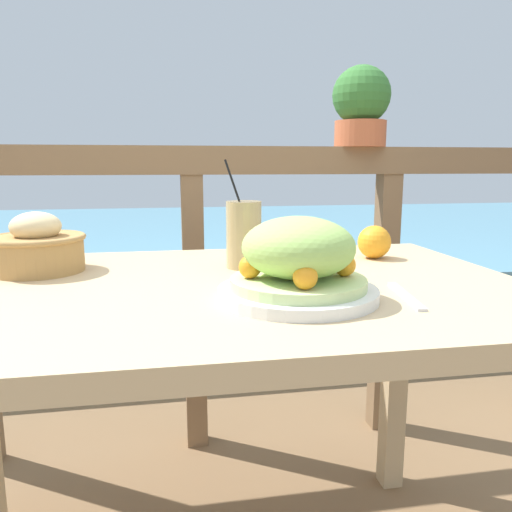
{
  "coord_description": "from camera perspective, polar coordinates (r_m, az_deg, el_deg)",
  "views": [
    {
      "loc": [
        -0.08,
        -0.96,
        0.98
      ],
      "look_at": [
        0.09,
        -0.04,
        0.8
      ],
      "focal_mm": 35.0,
      "sensor_mm": 36.0,
      "label": 1
    }
  ],
  "objects": [
    {
      "name": "potted_plant",
      "position": [
        1.77,
        11.92,
        16.49
      ],
      "size": [
        0.19,
        0.19,
        0.27
      ],
      "color": "#B75B38",
      "rests_on": "railing_fence"
    },
    {
      "name": "patio_table",
      "position": [
        1.02,
        -5.15,
        -8.3
      ],
      "size": [
        1.27,
        0.81,
        0.74
      ],
      "color": "tan",
      "rests_on": "ground_plane"
    },
    {
      "name": "drink_glass",
      "position": [
        1.13,
        -1.41,
        2.47
      ],
      "size": [
        0.08,
        0.08,
        0.24
      ],
      "color": "tan",
      "rests_on": "patio_table"
    },
    {
      "name": "railing_fence",
      "position": [
        1.66,
        -7.22,
        1.25
      ],
      "size": [
        2.8,
        0.08,
        1.03
      ],
      "color": "brown",
      "rests_on": "ground_plane"
    },
    {
      "name": "sea_backdrop",
      "position": [
        4.21,
        -8.83,
        0.1
      ],
      "size": [
        12.0,
        4.0,
        0.45
      ],
      "color": "#568EA8",
      "rests_on": "ground_plane"
    },
    {
      "name": "orange_near_basket",
      "position": [
        1.28,
        13.36,
        1.57
      ],
      "size": [
        0.08,
        0.08,
        0.08
      ],
      "color": "orange",
      "rests_on": "patio_table"
    },
    {
      "name": "bread_basket",
      "position": [
        1.19,
        -23.72,
        0.92
      ],
      "size": [
        0.21,
        0.21,
        0.13
      ],
      "color": "#AD7F47",
      "rests_on": "patio_table"
    },
    {
      "name": "salad_plate",
      "position": [
        0.87,
        4.83,
        -0.87
      ],
      "size": [
        0.28,
        0.28,
        0.15
      ],
      "color": "silver",
      "rests_on": "patio_table"
    },
    {
      "name": "fork",
      "position": [
        0.93,
        16.74,
        -4.39
      ],
      "size": [
        0.05,
        0.18,
        0.0
      ],
      "color": "silver",
      "rests_on": "patio_table"
    }
  ]
}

